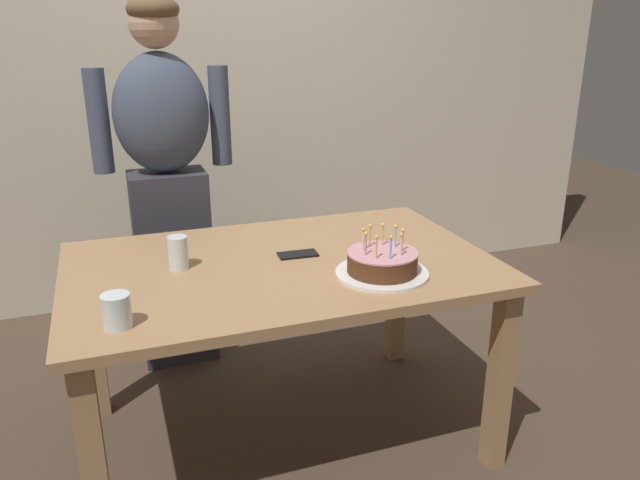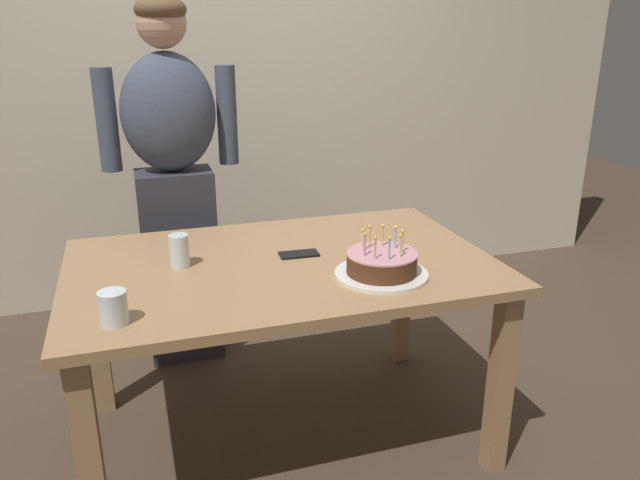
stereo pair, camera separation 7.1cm
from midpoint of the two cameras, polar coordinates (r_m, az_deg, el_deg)
The scene contains 8 objects.
ground_plane at distance 2.56m, azimuth -4.13°, elevation -17.70°, with size 10.00×10.00×0.00m, color #47382B.
back_wall at distance 3.57m, azimuth -11.67°, elevation 15.14°, with size 5.20×0.10×2.60m, color beige.
dining_table at distance 2.23m, azimuth -4.53°, elevation -4.38°, with size 1.50×0.96×0.74m.
birthday_cake at distance 2.07m, azimuth 4.84°, elevation -2.27°, with size 0.32×0.32×0.16m.
water_glass_near at distance 1.81m, azimuth -19.52°, elevation -6.27°, with size 0.08×0.08×0.10m, color silver.
water_glass_far at distance 2.17m, azimuth -14.01°, elevation -1.16°, with size 0.07×0.07×0.12m, color silver.
cell_phone at distance 2.25m, azimuth -3.00°, elevation -1.36°, with size 0.14×0.07×0.01m, color black.
person_man_bearded at distance 2.85m, azimuth -14.77°, elevation 5.23°, with size 0.61×0.27×1.66m.
Camera 1 is at (-0.55, -1.96, 1.54)m, focal length 34.30 mm.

